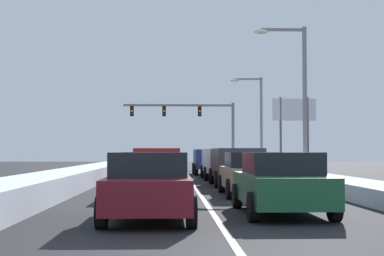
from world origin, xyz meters
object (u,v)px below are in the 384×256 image
sedan_silver_center_lane_second (149,174)px  suv_gray_center_lane_fifth (159,159)px  suv_red_center_lane_third (158,163)px  street_lamp_right_mid (257,114)px  sedan_black_center_lane_fourth (161,165)px  traffic_light_gantry (194,118)px  sedan_tan_right_lane_second (251,174)px  street_lamp_right_near (297,88)px  suv_white_right_lane_fourth (222,161)px  roadside_sign_right (294,117)px  suv_navy_right_lane_fifth (209,159)px  suv_charcoal_right_lane_third (236,163)px  sedan_maroon_center_lane_nearest (149,186)px  sedan_green_right_lane_nearest (281,183)px

sedan_silver_center_lane_second → suv_gray_center_lane_fifth: size_ratio=0.92×
suv_red_center_lane_third → street_lamp_right_mid: bearing=70.2°
sedan_black_center_lane_fourth → traffic_light_gantry: (2.79, 21.83, 3.96)m
sedan_tan_right_lane_second → street_lamp_right_mid: size_ratio=0.58×
traffic_light_gantry → street_lamp_right_near: 26.69m
suv_white_right_lane_fourth → sedan_black_center_lane_fourth: suv_white_right_lane_fourth is taller
roadside_sign_right → sedan_silver_center_lane_second: bearing=-113.8°
sedan_silver_center_lane_second → sedan_tan_right_lane_second: bearing=2.9°
suv_navy_right_lane_fifth → roadside_sign_right: (6.44, 3.40, 3.00)m
suv_charcoal_right_lane_third → suv_white_right_lane_fourth: size_ratio=1.00×
sedan_black_center_lane_fourth → sedan_tan_right_lane_second: bearing=-75.9°
sedan_maroon_center_lane_nearest → sedan_silver_center_lane_second: size_ratio=1.00×
suv_red_center_lane_third → street_lamp_right_near: (6.97, 2.42, 3.70)m
sedan_black_center_lane_fourth → traffic_light_gantry: 22.36m
sedan_silver_center_lane_second → street_lamp_right_mid: bearing=74.3°
sedan_green_right_lane_nearest → sedan_silver_center_lane_second: same height
street_lamp_right_near → traffic_light_gantry: bearing=98.9°
sedan_green_right_lane_nearest → suv_white_right_lane_fourth: suv_white_right_lane_fourth is taller
suv_white_right_lane_fourth → sedan_maroon_center_lane_nearest: (-3.28, -18.84, -0.25)m
suv_white_right_lane_fourth → roadside_sign_right: (6.20, 10.09, 3.00)m
suv_gray_center_lane_fifth → suv_navy_right_lane_fifth: bearing=-13.7°
sedan_black_center_lane_fourth → roadside_sign_right: roadside_sign_right is taller
sedan_silver_center_lane_second → roadside_sign_right: 24.38m
sedan_maroon_center_lane_nearest → roadside_sign_right: bearing=71.9°
sedan_black_center_lane_fourth → street_lamp_right_mid: 17.02m
sedan_tan_right_lane_second → street_lamp_right_mid: bearing=81.1°
sedan_green_right_lane_nearest → sedan_silver_center_lane_second: size_ratio=1.00×
suv_navy_right_lane_fifth → suv_red_center_lane_third: (-3.15, -12.11, 0.00)m
sedan_maroon_center_lane_nearest → street_lamp_right_near: street_lamp_right_near is taller
suv_navy_right_lane_fifth → sedan_black_center_lane_fourth: suv_navy_right_lane_fifth is taller
sedan_maroon_center_lane_nearest → roadside_sign_right: roadside_sign_right is taller
street_lamp_right_mid → traffic_light_gantry: bearing=124.5°
sedan_silver_center_lane_second → sedan_black_center_lane_fourth: bearing=89.2°
traffic_light_gantry → roadside_sign_right: size_ratio=1.93×
sedan_black_center_lane_fourth → street_lamp_right_mid: size_ratio=0.58×
suv_white_right_lane_fourth → sedan_maroon_center_lane_nearest: bearing=-99.9°
sedan_green_right_lane_nearest → suv_charcoal_right_lane_third: 11.79m
suv_charcoal_right_lane_third → traffic_light_gantry: bearing=91.3°
sedan_silver_center_lane_second → traffic_light_gantry: traffic_light_gantry is taller
suv_red_center_lane_third → roadside_sign_right: bearing=58.3°
sedan_green_right_lane_nearest → street_lamp_right_mid: street_lamp_right_mid is taller
suv_charcoal_right_lane_third → street_lamp_right_mid: street_lamp_right_mid is taller
traffic_light_gantry → roadside_sign_right: traffic_light_gantry is taller
sedan_maroon_center_lane_nearest → sedan_black_center_lane_fourth: bearing=90.3°
suv_navy_right_lane_fifth → suv_gray_center_lane_fifth: (-3.38, 0.82, 0.00)m
sedan_black_center_lane_fourth → traffic_light_gantry: traffic_light_gantry is taller
sedan_green_right_lane_nearest → suv_white_right_lane_fourth: 17.85m
sedan_black_center_lane_fourth → roadside_sign_right: (9.57, 8.56, 3.25)m
traffic_light_gantry → street_lamp_right_near: (4.15, -26.37, -0.01)m
street_lamp_right_near → street_lamp_right_mid: bearing=87.6°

